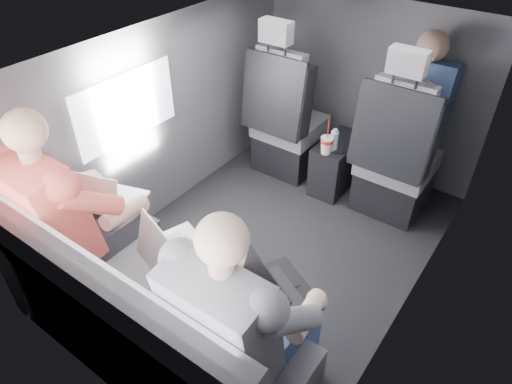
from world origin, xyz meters
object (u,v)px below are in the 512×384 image
Objects in this scene: passenger_rear_right at (244,320)px; passenger_rear_left at (75,216)px; soda_cup at (327,145)px; laptop_white at (108,197)px; front_seat_right at (395,164)px; laptop_silver at (174,252)px; center_console at (337,164)px; passenger_front_right at (419,104)px; rear_bench at (150,326)px; laptop_black at (275,291)px; water_bottle at (334,140)px; front_seat_left at (286,127)px.

passenger_rear_left is at bearing -179.97° from passenger_rear_right.
laptop_white is (-0.58, -1.43, 0.16)m from soda_cup.
laptop_silver is (-0.45, -1.69, 0.23)m from front_seat_right.
center_console is at bearing 105.32° from passenger_rear_right.
laptop_white is 2.12m from passenger_front_right.
rear_bench is 0.68m from laptop_black.
laptop_silver is at bearing -89.99° from center_console.
soda_cup is 0.07m from water_bottle.
laptop_black is at bearing -72.44° from center_console.
passenger_front_right is at bearing 25.89° from center_console.
front_seat_left is at bearing 180.00° from front_seat_right.
front_seat_right is 3.44× the size of laptop_white.
front_seat_left is at bearing -174.93° from center_console.
soda_cup is 0.64× the size of laptop_black.
center_console is at bearing 174.93° from front_seat_right.
laptop_silver is 0.32× the size of passenger_rear_left.
center_console is 0.58× the size of passenger_front_right.
passenger_rear_left is 1.08m from passenger_rear_right.
front_seat_left and front_seat_right have the same top height.
passenger_rear_left is at bearing -86.06° from laptop_white.
center_console is 0.30m from water_bottle.
laptop_black is 0.53× the size of passenger_front_right.
laptop_black is 0.20m from passenger_rear_right.
center_console is at bearing 95.63° from water_bottle.
rear_bench is 0.74m from laptop_white.
laptop_silver is 0.33× the size of passenger_rear_right.
passenger_rear_left is (0.02, -0.22, 0.03)m from laptop_white.
laptop_black is (0.97, -1.60, 0.23)m from front_seat_left.
passenger_rear_right is at bearing -13.52° from laptop_silver.
soda_cup is 0.68m from passenger_front_right.
laptop_white is at bearing -119.44° from passenger_front_right.
rear_bench is 9.49× the size of water_bottle.
soda_cup is at bearing -137.64° from passenger_front_right.
laptop_white is 1.11m from laptop_black.
laptop_black is (0.51, -1.52, 0.16)m from water_bottle.
passenger_rear_left is at bearing -168.04° from laptop_silver.
soda_cup is (-0.01, 1.74, 0.16)m from rear_bench.
passenger_rear_left reaches higher than front_seat_left.
passenger_rear_right is (1.10, -0.22, 0.01)m from laptop_white.
front_seat_right is 1.01× the size of passenger_rear_right.
passenger_rear_left reaches higher than center_console.
center_console is 0.34m from soda_cup.
front_seat_left is at bearing 117.88° from passenger_rear_right.
front_seat_right is 1.91m from laptop_white.
center_console is 1.96m from passenger_rear_right.
front_seat_left is 1.53× the size of passenger_front_right.
water_bottle is at bearing 89.56° from laptop_silver.
soda_cup is 1.55m from laptop_black.
water_bottle is 1.80m from passenger_rear_right.
center_console is at bearing 90.01° from laptop_silver.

